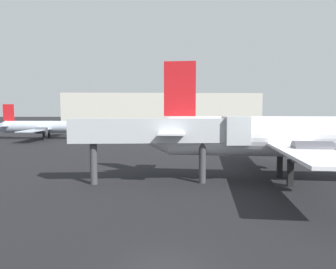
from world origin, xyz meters
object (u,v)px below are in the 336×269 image
object	(u,v)px
jet_bridge	(168,132)
airplane_far_left	(317,127)
airplane_at_gate	(297,137)
airplane_distant	(50,127)

from	to	relation	value
jet_bridge	airplane_far_left	bearing A→B (deg)	49.25
airplane_at_gate	airplane_far_left	size ratio (longest dim) A/B	1.38
airplane_distant	jet_bridge	xyz separation A→B (m)	(27.44, -48.89, 2.17)
airplane_far_left	airplane_at_gate	bearing A→B (deg)	47.54
airplane_at_gate	jet_bridge	size ratio (longest dim) A/B	2.02
airplane_distant	jet_bridge	size ratio (longest dim) A/B	1.66
airplane_at_gate	airplane_far_left	distance (m)	55.77
airplane_distant	jet_bridge	world-z (taller)	airplane_distant
airplane_at_gate	airplane_distant	distance (m)	63.54
airplane_at_gate	jet_bridge	distance (m)	13.15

